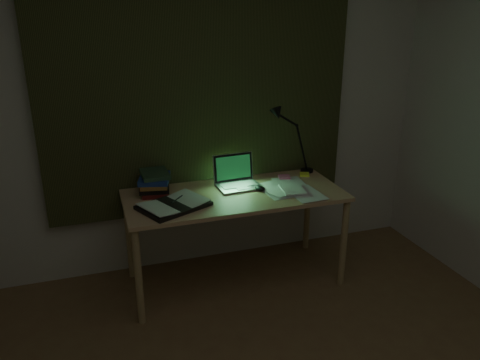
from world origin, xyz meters
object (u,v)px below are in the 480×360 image
object	(u,v)px
loose_papers	(285,190)
desk	(235,238)
laptop	(239,173)
open_textbook	(174,205)
desk_lamp	(308,139)
book_stack	(155,182)

from	to	relation	value
loose_papers	desk	bearing A→B (deg)	168.36
laptop	loose_papers	distance (m)	0.34
desk	open_textbook	bearing A→B (deg)	-166.70
loose_papers	open_textbook	bearing A→B (deg)	-177.58
desk	laptop	world-z (taller)	laptop
desk	desk_lamp	world-z (taller)	desk_lamp
laptop	loose_papers	size ratio (longest dim) A/B	0.96
open_textbook	book_stack	distance (m)	0.30
desk	loose_papers	distance (m)	0.49
desk	book_stack	distance (m)	0.69
book_stack	loose_papers	world-z (taller)	book_stack
desk	desk_lamp	size ratio (longest dim) A/B	2.84
laptop	desk_lamp	xyz separation A→B (m)	(0.60, 0.16, 0.15)
desk_lamp	open_textbook	bearing A→B (deg)	-152.02
desk	laptop	bearing A→B (deg)	55.92
book_stack	loose_papers	xyz separation A→B (m)	(0.85, -0.25, -0.07)
book_stack	loose_papers	size ratio (longest dim) A/B	0.67
laptop	book_stack	world-z (taller)	laptop
laptop	open_textbook	world-z (taller)	laptop
book_stack	desk_lamp	size ratio (longest dim) A/B	0.45
open_textbook	desk_lamp	size ratio (longest dim) A/B	0.78
desk	book_stack	xyz separation A→B (m)	(-0.51, 0.18, 0.42)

